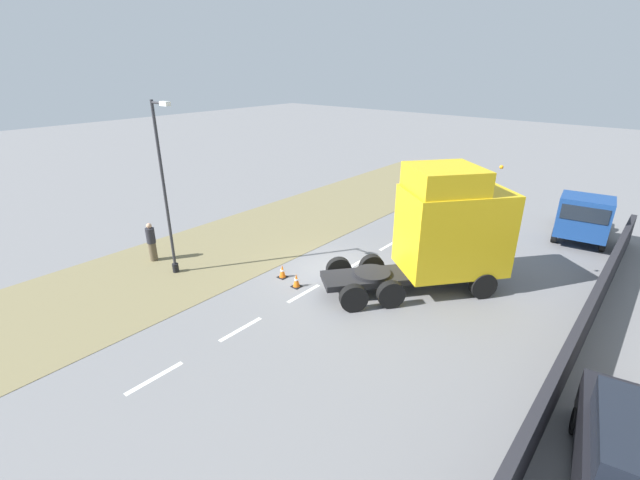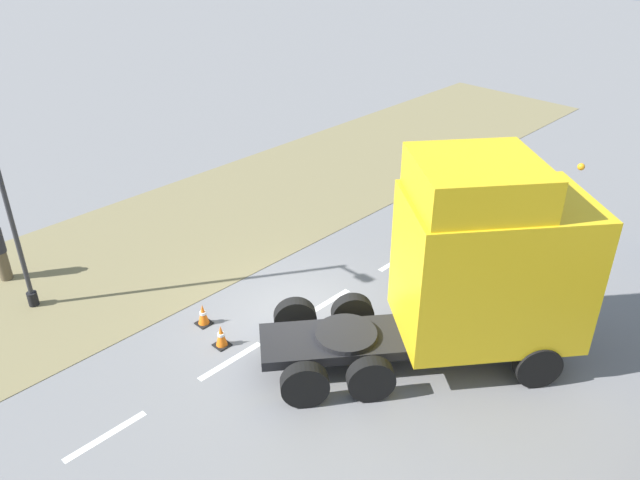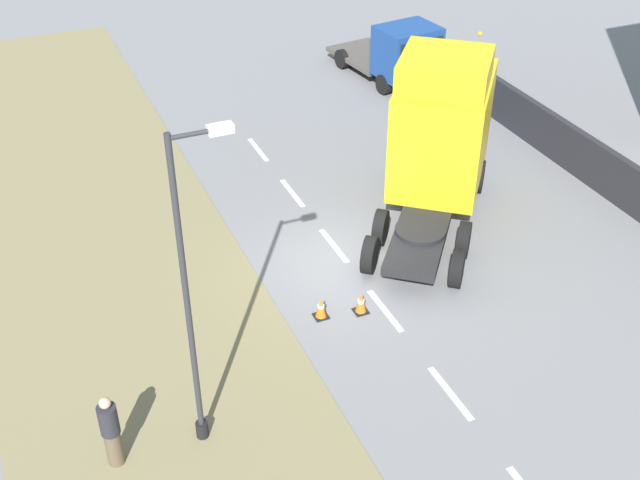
# 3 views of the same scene
# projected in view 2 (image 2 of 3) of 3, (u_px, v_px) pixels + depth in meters

# --- Properties ---
(ground_plane) EXTENTS (120.00, 120.00, 0.00)m
(ground_plane) POSITION_uv_depth(u_px,v_px,m) (301.00, 318.00, 15.98)
(ground_plane) COLOR slate
(ground_plane) RESTS_ON ground
(grass_verge) EXTENTS (7.00, 44.00, 0.01)m
(grass_verge) POSITION_uv_depth(u_px,v_px,m) (168.00, 239.00, 19.62)
(grass_verge) COLOR olive
(grass_verge) RESTS_ON ground
(lane_markings) EXTENTS (0.16, 17.80, 0.00)m
(lane_markings) POSITION_uv_depth(u_px,v_px,m) (281.00, 330.00, 15.54)
(lane_markings) COLOR white
(lane_markings) RESTS_ON ground
(lorry_cab) EXTENTS (6.25, 6.85, 5.06)m
(lorry_cab) POSITION_uv_depth(u_px,v_px,m) (480.00, 265.00, 13.57)
(lorry_cab) COLOR black
(lorry_cab) RESTS_ON ground
(lamp_post) EXTENTS (1.25, 0.26, 7.15)m
(lamp_post) POSITION_uv_depth(u_px,v_px,m) (4.00, 189.00, 14.76)
(lamp_post) COLOR black
(lamp_post) RESTS_ON ground
(traffic_cone_lead) EXTENTS (0.36, 0.36, 0.58)m
(traffic_cone_lead) POSITION_uv_depth(u_px,v_px,m) (203.00, 315.00, 15.65)
(traffic_cone_lead) COLOR black
(traffic_cone_lead) RESTS_ON ground
(traffic_cone_trailing) EXTENTS (0.36, 0.36, 0.58)m
(traffic_cone_trailing) POSITION_uv_depth(u_px,v_px,m) (221.00, 336.00, 14.90)
(traffic_cone_trailing) COLOR black
(traffic_cone_trailing) RESTS_ON ground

